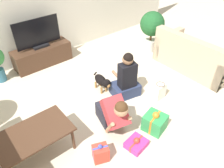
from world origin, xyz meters
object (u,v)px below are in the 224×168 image
object	(u,v)px
gift_box_a	(136,144)
gift_box_b	(155,122)
gift_box_c	(101,153)
coffee_table	(34,135)
person_kneeling	(113,113)
dog	(102,81)
sofa_right	(194,57)
potted_plant_corner_right	(152,26)
tv_console	(42,55)
person_sitting	(126,80)
gift_bag_a	(159,91)
tv	(38,35)

from	to	relation	value
gift_box_a	gift_box_b	xyz separation A→B (m)	(0.48, 0.07, 0.09)
gift_box_c	gift_box_b	bearing A→B (deg)	-6.13
coffee_table	gift_box_c	distance (m)	0.97
person_kneeling	gift_box_b	bearing A→B (deg)	-26.97
dog	gift_box_c	world-z (taller)	dog
sofa_right	potted_plant_corner_right	bearing A→B (deg)	6.78
sofa_right	tv_console	size ratio (longest dim) A/B	1.31
tv_console	person_kneeling	world-z (taller)	person_kneeling
sofa_right	person_sitting	bearing A→B (deg)	81.43
sofa_right	potted_plant_corner_right	distance (m)	1.28
gift_box_a	gift_box_c	size ratio (longest dim) A/B	1.11
gift_box_a	gift_box_b	distance (m)	0.49
coffee_table	gift_bag_a	distance (m)	2.38
coffee_table	dog	size ratio (longest dim) A/B	1.77
dog	gift_box_b	distance (m)	1.34
sofa_right	gift_box_a	distance (m)	2.69
dog	gift_bag_a	bearing A→B (deg)	-45.99
gift_box_b	gift_box_c	world-z (taller)	gift_box_b
dog	gift_bag_a	distance (m)	1.13
coffee_table	tv	distance (m)	2.61
tv	gift_bag_a	bearing A→B (deg)	-65.84
sofa_right	potted_plant_corner_right	world-z (taller)	potted_plant_corner_right
tv	person_kneeling	bearing A→B (deg)	-90.24
tv	person_kneeling	world-z (taller)	tv
dog	person_sitting	bearing A→B (deg)	-47.94
tv_console	person_kneeling	bearing A→B (deg)	-90.24
gift_box_a	gift_bag_a	world-z (taller)	gift_bag_a
tv	gift_box_a	distance (m)	3.21
person_kneeling	gift_box_c	xyz separation A→B (m)	(-0.52, -0.34, -0.22)
sofa_right	coffee_table	bearing A→B (deg)	88.70
potted_plant_corner_right	dog	xyz separation A→B (m)	(-2.00, -0.56, -0.43)
coffee_table	potted_plant_corner_right	world-z (taller)	potted_plant_corner_right
potted_plant_corner_right	gift_box_a	size ratio (longest dim) A/B	3.00
tv_console	dog	distance (m)	1.79
dog	gift_box_c	size ratio (longest dim) A/B	1.85
tv_console	tv	bearing A→B (deg)	93.58
tv	potted_plant_corner_right	distance (m)	2.72
person_sitting	gift_box_a	xyz separation A→B (m)	(-0.71, -1.03, -0.29)
potted_plant_corner_right	gift_box_a	xyz separation A→B (m)	(-2.43, -1.96, -0.62)
gift_bag_a	tv	bearing A→B (deg)	114.16
gift_box_b	gift_bag_a	xyz separation A→B (m)	(0.66, 0.47, 0.01)
gift_box_b	sofa_right	bearing A→B (deg)	18.08
tv	potted_plant_corner_right	bearing A→B (deg)	-25.52
dog	gift_box_c	bearing A→B (deg)	-123.86
tv_console	gift_bag_a	distance (m)	2.85
coffee_table	dog	world-z (taller)	coffee_table
tv_console	person_kneeling	xyz separation A→B (m)	(-0.01, -2.62, 0.13)
sofa_right	gift_box_c	bearing A→B (deg)	100.38
tv	potted_plant_corner_right	world-z (taller)	tv
gift_box_b	gift_bag_a	bearing A→B (deg)	35.35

